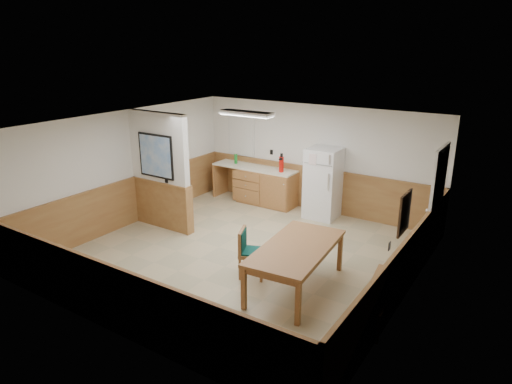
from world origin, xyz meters
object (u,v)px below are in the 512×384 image
Objects in this scene: dining_chair at (248,249)px; dining_bench at (379,294)px; fire_extinguisher at (281,164)px; refrigerator at (323,183)px; soap_bottle at (236,159)px; dining_table at (296,251)px.

dining_bench is at bearing -20.45° from dining_chair.
fire_extinguisher is (-1.24, 3.26, 0.60)m from dining_chair.
refrigerator is at bearing 70.64° from dining_chair.
soap_bottle is (-1.37, 0.06, -0.07)m from fire_extinguisher.
refrigerator is 4.04m from dining_bench.
soap_bottle is (-3.49, 3.25, 0.36)m from dining_table.
fire_extinguisher reaches higher than dining_bench.
refrigerator is 1.13m from fire_extinguisher.
refrigerator is at bearing -1.45° from soap_bottle.
refrigerator is 3.57× the size of fire_extinguisher.
refrigerator reaches higher than dining_table.
soap_bottle is (-2.46, 0.06, 0.22)m from refrigerator.
dining_bench is 3.35× the size of fire_extinguisher.
dining_chair is at bearing -89.35° from refrigerator.
refrigerator is 3.27m from dining_chair.
dining_chair is at bearing 174.07° from dining_bench.
dining_table is (1.03, -3.19, -0.14)m from refrigerator.
dining_table is 3.86m from fire_extinguisher.
dining_bench is at bearing -33.81° from soap_bottle.
dining_chair is at bearing -61.08° from fire_extinguisher.
dining_bench is at bearing -34.25° from fire_extinguisher.
dining_table is at bearing 172.25° from dining_bench.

